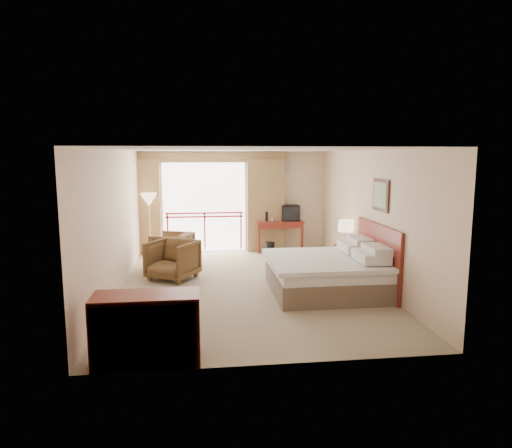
{
  "coord_description": "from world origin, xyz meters",
  "views": [
    {
      "loc": [
        -0.92,
        -8.82,
        2.6
      ],
      "look_at": [
        0.23,
        0.4,
        1.19
      ],
      "focal_mm": 32.0,
      "sensor_mm": 36.0,
      "label": 1
    }
  ],
  "objects": [
    {
      "name": "wall_right",
      "position": [
        2.5,
        0.0,
        1.35
      ],
      "size": [
        0.0,
        7.0,
        7.0
      ],
      "primitive_type": "plane",
      "rotation": [
        1.57,
        0.0,
        -1.57
      ],
      "color": "beige",
      "rests_on": "ground"
    },
    {
      "name": "ceiling",
      "position": [
        0.0,
        0.0,
        2.7
      ],
      "size": [
        7.0,
        7.0,
        0.0
      ],
      "primitive_type": "plane",
      "rotation": [
        3.14,
        0.0,
        0.0
      ],
      "color": "white",
      "rests_on": "wall_back"
    },
    {
      "name": "wall_left",
      "position": [
        -2.5,
        0.0,
        1.35
      ],
      "size": [
        0.0,
        7.0,
        7.0
      ],
      "primitive_type": "plane",
      "rotation": [
        1.57,
        0.0,
        1.57
      ],
      "color": "beige",
      "rests_on": "ground"
    },
    {
      "name": "valance",
      "position": [
        -0.8,
        3.38,
        2.55
      ],
      "size": [
        4.4,
        0.22,
        0.28
      ],
      "primitive_type": "cube",
      "color": "olive",
      "rests_on": "wall_back"
    },
    {
      "name": "side_table",
      "position": [
        -1.99,
        1.58,
        0.38
      ],
      "size": [
        0.51,
        0.51,
        0.56
      ],
      "rotation": [
        0.0,
        0.0,
        -0.17
      ],
      "color": "#32180F",
      "rests_on": "floor"
    },
    {
      "name": "balcony_railing",
      "position": [
        -0.8,
        3.46,
        0.81
      ],
      "size": [
        2.09,
        0.03,
        1.02
      ],
      "color": "#AC0E18",
      "rests_on": "wall_back"
    },
    {
      "name": "cup",
      "position": [
        1.01,
        3.22,
        0.88
      ],
      "size": [
        0.08,
        0.08,
        0.09
      ],
      "primitive_type": "cylinder",
      "rotation": [
        0.0,
        0.0,
        0.22
      ],
      "color": "white",
      "rests_on": "desk"
    },
    {
      "name": "phone",
      "position": [
        2.28,
        0.78,
        0.62
      ],
      "size": [
        0.21,
        0.18,
        0.08
      ],
      "primitive_type": "cube",
      "rotation": [
        0.0,
        0.0,
        0.17
      ],
      "color": "black",
      "rests_on": "nightstand"
    },
    {
      "name": "curtain_right",
      "position": [
        0.85,
        3.35,
        1.25
      ],
      "size": [
        1.0,
        0.26,
        2.5
      ],
      "primitive_type": "cube",
      "color": "olive",
      "rests_on": "wall_back"
    },
    {
      "name": "curtain_left",
      "position": [
        -2.45,
        3.35,
        1.25
      ],
      "size": [
        1.0,
        0.26,
        2.5
      ],
      "primitive_type": "cube",
      "color": "olive",
      "rests_on": "wall_back"
    },
    {
      "name": "headboard",
      "position": [
        2.46,
        -0.6,
        0.65
      ],
      "size": [
        0.06,
        2.1,
        1.3
      ],
      "primitive_type": "cube",
      "color": "maroon",
      "rests_on": "wall_right"
    },
    {
      "name": "book",
      "position": [
        -1.99,
        1.58,
        0.56
      ],
      "size": [
        0.24,
        0.26,
        0.02
      ],
      "primitive_type": "imported",
      "rotation": [
        0.0,
        0.0,
        0.54
      ],
      "color": "white",
      "rests_on": "side_table"
    },
    {
      "name": "balcony_door",
      "position": [
        -0.8,
        3.48,
        1.2
      ],
      "size": [
        2.4,
        0.0,
        2.4
      ],
      "primitive_type": "plane",
      "rotation": [
        1.57,
        0.0,
        0.0
      ],
      "color": "white",
      "rests_on": "wall_back"
    },
    {
      "name": "wastebasket",
      "position": [
        0.89,
        2.84,
        0.16
      ],
      "size": [
        0.26,
        0.26,
        0.32
      ],
      "primitive_type": "cylinder",
      "rotation": [
        0.0,
        0.0,
        0.03
      ],
      "color": "black",
      "rests_on": "floor"
    },
    {
      "name": "nightstand",
      "position": [
        2.33,
        0.93,
        0.29
      ],
      "size": [
        0.41,
        0.49,
        0.58
      ],
      "primitive_type": "cube",
      "rotation": [
        0.0,
        0.0,
        -0.02
      ],
      "color": "maroon",
      "rests_on": "floor"
    },
    {
      "name": "floor_lamp",
      "position": [
        -2.2,
        2.9,
        1.42
      ],
      "size": [
        0.42,
        0.42,
        1.65
      ],
      "rotation": [
        0.0,
        0.0,
        0.08
      ],
      "color": "tan",
      "rests_on": "floor"
    },
    {
      "name": "hvac_vent",
      "position": [
        1.3,
        3.47,
        2.35
      ],
      "size": [
        0.5,
        0.04,
        0.5
      ],
      "primitive_type": "cube",
      "color": "silver",
      "rests_on": "wall_back"
    },
    {
      "name": "armchair_far",
      "position": [
        -1.59,
        1.96,
        0.0
      ],
      "size": [
        1.1,
        1.08,
        0.78
      ],
      "primitive_type": "imported",
      "rotation": [
        0.0,
        0.0,
        -1.93
      ],
      "color": "#4D341B",
      "rests_on": "floor"
    },
    {
      "name": "framed_art",
      "position": [
        2.47,
        -0.6,
        1.85
      ],
      "size": [
        0.04,
        0.72,
        0.6
      ],
      "color": "#32180F",
      "rests_on": "wall_right"
    },
    {
      "name": "wall_back",
      "position": [
        0.0,
        3.5,
        1.35
      ],
      "size": [
        5.0,
        0.0,
        5.0
      ],
      "primitive_type": "plane",
      "rotation": [
        1.57,
        0.0,
        0.0
      ],
      "color": "beige",
      "rests_on": "ground"
    },
    {
      "name": "bed",
      "position": [
        1.5,
        -0.6,
        0.38
      ],
      "size": [
        2.13,
        2.06,
        0.97
      ],
      "color": "brown",
      "rests_on": "floor"
    },
    {
      "name": "coffee_maker",
      "position": [
        0.86,
        3.27,
        0.96
      ],
      "size": [
        0.16,
        0.16,
        0.27
      ],
      "primitive_type": "cylinder",
      "rotation": [
        0.0,
        0.0,
        0.31
      ],
      "color": "black",
      "rests_on": "desk"
    },
    {
      "name": "tv",
      "position": [
        1.51,
        3.26,
        1.04
      ],
      "size": [
        0.47,
        0.38,
        0.43
      ],
      "rotation": [
        0.0,
        0.0,
        0.01
      ],
      "color": "black",
      "rests_on": "desk"
    },
    {
      "name": "dresser",
      "position": [
        -1.61,
        -3.22,
        0.44
      ],
      "size": [
        1.33,
        0.56,
        0.88
      ],
      "rotation": [
        0.0,
        0.0,
        -0.06
      ],
      "color": "maroon",
      "rests_on": "floor"
    },
    {
      "name": "wall_front",
      "position": [
        0.0,
        -3.5,
        1.35
      ],
      "size": [
        5.0,
        0.0,
        5.0
      ],
      "primitive_type": "plane",
      "rotation": [
        -1.57,
        0.0,
        0.0
      ],
      "color": "beige",
      "rests_on": "ground"
    },
    {
      "name": "table_lamp",
      "position": [
        2.33,
        0.98,
        1.01
      ],
      "size": [
        0.31,
        0.31,
        0.55
      ],
      "rotation": [
        0.0,
        0.0,
        -0.24
      ],
      "color": "tan",
      "rests_on": "nightstand"
    },
    {
      "name": "floor",
      "position": [
        0.0,
        0.0,
        0.0
      ],
      "size": [
        7.0,
        7.0,
        0.0
      ],
      "primitive_type": "plane",
      "color": "gray",
      "rests_on": "ground"
    },
    {
      "name": "armchair_near",
      "position": [
        -1.51,
        0.7,
        0.0
      ],
      "size": [
        1.23,
        1.24,
        0.83
      ],
      "primitive_type": "imported",
      "rotation": [
        0.0,
        0.0,
        -0.54
      ],
      "color": "#4D341B",
      "rests_on": "floor"
    },
    {
      "name": "desk",
      "position": [
        1.21,
        3.32,
        0.65
      ],
      "size": [
        1.27,
        0.62,
        0.83
      ],
      "rotation": [
        0.0,
        0.0,
        0.07
      ],
      "color": "maroon",
      "rests_on": "floor"
    }
  ]
}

